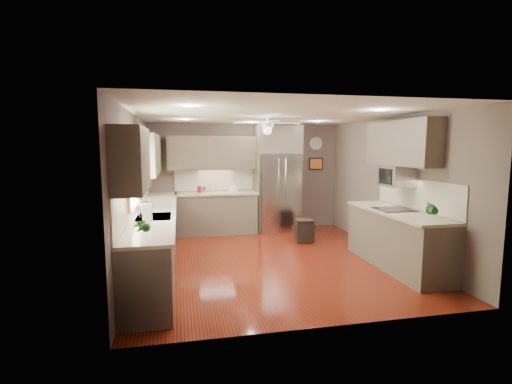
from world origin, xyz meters
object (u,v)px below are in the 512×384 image
object	(u,v)px
potted_plant_right	(432,209)
refrigerator	(278,180)
canister_a	(199,189)
bowl	(234,191)
soap_bottle	(144,207)
stool	(304,231)
canister_c	(212,188)
canister_b	(204,190)
potted_plant_left	(142,226)
paper_towel	(147,215)
microwave	(397,176)

from	to	relation	value
potted_plant_right	refrigerator	bearing A→B (deg)	107.51
canister_a	bowl	bearing A→B (deg)	3.28
potted_plant_right	bowl	size ratio (longest dim) A/B	1.49
bowl	refrigerator	distance (m)	1.05
soap_bottle	stool	world-z (taller)	soap_bottle
bowl	stool	bearing A→B (deg)	-42.70
canister_a	refrigerator	world-z (taller)	refrigerator
canister_c	canister_b	bearing A→B (deg)	-164.45
potted_plant_left	bowl	bearing A→B (deg)	68.45
canister_c	soap_bottle	distance (m)	2.78
canister_a	stool	xyz separation A→B (m)	(2.08, -1.15, -0.78)
bowl	refrigerator	xyz separation A→B (m)	(1.02, -0.07, 0.22)
paper_towel	soap_bottle	bearing A→B (deg)	97.26
canister_c	paper_towel	bearing A→B (deg)	-108.76
potted_plant_right	microwave	bearing A→B (deg)	83.49
canister_b	bowl	world-z (taller)	canister_b
refrigerator	microwave	xyz separation A→B (m)	(1.33, -2.71, 0.29)
soap_bottle	potted_plant_left	xyz separation A→B (m)	(0.12, -1.70, 0.06)
canister_b	bowl	distance (m)	0.69
potted_plant_left	paper_towel	world-z (taller)	potted_plant_left
canister_a	canister_b	distance (m)	0.11
canister_b	refrigerator	distance (m)	1.71
refrigerator	potted_plant_right	bearing A→B (deg)	-72.49
potted_plant_left	microwave	world-z (taller)	microwave
soap_bottle	paper_towel	size ratio (longest dim) A/B	0.63
canister_a	paper_towel	world-z (taller)	paper_towel
refrigerator	stool	bearing A→B (deg)	-76.52
canister_b	bowl	bearing A→B (deg)	3.61
canister_a	canister_c	distance (m)	0.30
microwave	canister_a	bearing A→B (deg)	138.92
soap_bottle	potted_plant_left	size ratio (longest dim) A/B	0.65
canister_a	potted_plant_right	bearing A→B (deg)	-51.83
refrigerator	microwave	distance (m)	3.03
potted_plant_left	microwave	distance (m)	4.24
potted_plant_left	refrigerator	bearing A→B (deg)	56.91
stool	potted_plant_right	bearing A→B (deg)	-70.86
canister_b	canister_c	world-z (taller)	canister_c
soap_bottle	canister_c	bearing A→B (deg)	62.81
stool	paper_towel	distance (m)	3.76
potted_plant_right	paper_towel	xyz separation A→B (m)	(-3.87, 0.49, -0.03)
canister_a	bowl	distance (m)	0.79
canister_c	stool	bearing A→B (deg)	-33.91
potted_plant_right	paper_towel	distance (m)	3.90
potted_plant_left	bowl	distance (m)	4.48
canister_a	refrigerator	size ratio (longest dim) A/B	0.06
potted_plant_right	canister_a	bearing A→B (deg)	128.17
canister_b	stool	distance (m)	2.41
potted_plant_right	canister_b	bearing A→B (deg)	127.16
microwave	stool	xyz separation A→B (m)	(-1.06, 1.59, -1.24)
potted_plant_left	stool	distance (m)	4.26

